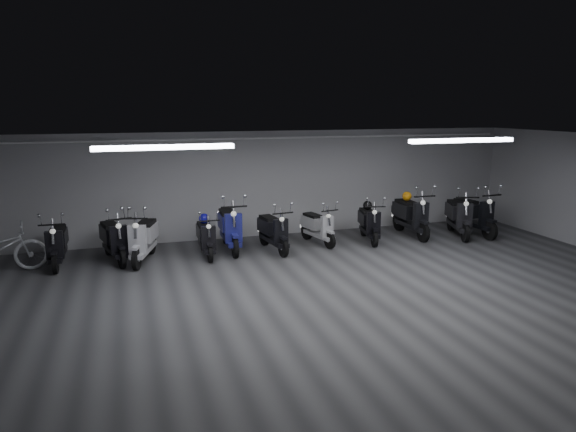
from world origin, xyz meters
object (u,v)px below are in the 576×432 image
object	(u,v)px
scooter_5	(273,225)
helmet_1	(367,205)
scooter_0	(57,237)
scooter_4	(230,220)
helmet_0	(407,196)
scooter_7	(369,217)
scooter_9	(459,210)
scooter_1	(113,232)
scooter_8	(411,209)
helmet_2	(204,219)
scooter_10	(474,208)
scooter_2	(143,231)
scooter_6	(318,221)
scooter_3	(206,231)

from	to	relation	value
scooter_5	helmet_1	bearing A→B (deg)	-0.06
scooter_0	helmet_1	size ratio (longest dim) A/B	7.26
scooter_4	helmet_0	xyz separation A→B (m)	(4.92, 0.22, 0.30)
scooter_7	scooter_9	bearing A→B (deg)	7.03
scooter_0	scooter_1	distance (m)	1.17
scooter_5	scooter_8	xyz separation A→B (m)	(3.92, 0.30, 0.10)
scooter_1	helmet_1	distance (m)	6.31
scooter_8	helmet_2	bearing A→B (deg)	-177.67
scooter_1	scooter_10	xyz separation A→B (m)	(9.28, -0.28, 0.06)
scooter_4	scooter_2	bearing A→B (deg)	-169.18
helmet_1	scooter_7	bearing A→B (deg)	-102.06
scooter_9	helmet_2	size ratio (longest dim) A/B	8.07
scooter_9	scooter_10	size ratio (longest dim) A/B	0.99
scooter_7	helmet_0	xyz separation A→B (m)	(1.33, 0.45, 0.41)
scooter_10	helmet_0	distance (m)	1.84
scooter_5	scooter_6	world-z (taller)	scooter_5
scooter_2	helmet_1	xyz separation A→B (m)	(5.67, 0.33, 0.21)
scooter_0	scooter_4	world-z (taller)	scooter_4
scooter_8	scooter_2	bearing A→B (deg)	-175.93
scooter_10	helmet_1	xyz separation A→B (m)	(-2.98, 0.41, 0.17)
scooter_3	scooter_5	size ratio (longest dim) A/B	0.92
scooter_8	scooter_9	bearing A→B (deg)	-16.31
scooter_2	scooter_9	bearing A→B (deg)	16.12
helmet_1	scooter_10	bearing A→B (deg)	-7.78
scooter_0	helmet_2	xyz separation A→B (m)	(3.20, -0.03, 0.21)
scooter_7	scooter_4	bearing A→B (deg)	-171.60
scooter_9	helmet_1	distance (m)	2.53
scooter_4	helmet_1	world-z (taller)	scooter_4
scooter_6	scooter_10	xyz separation A→B (m)	(4.38, -0.33, 0.14)
scooter_0	scooter_6	xyz separation A→B (m)	(6.07, -0.00, -0.06)
scooter_0	helmet_1	distance (m)	7.48
scooter_1	scooter_3	world-z (taller)	scooter_1
scooter_9	scooter_10	bearing A→B (deg)	24.53
scooter_2	scooter_6	distance (m)	4.27
scooter_3	scooter_5	xyz separation A→B (m)	(1.62, -0.03, 0.05)
scooter_3	helmet_1	distance (m)	4.29
scooter_7	helmet_1	size ratio (longest dim) A/B	7.09
scooter_4	helmet_0	world-z (taller)	scooter_4
scooter_0	scooter_9	xyz separation A→B (m)	(9.96, -0.37, 0.08)
scooter_6	scooter_8	size ratio (longest dim) A/B	0.80
helmet_1	scooter_6	bearing A→B (deg)	-176.70
scooter_4	helmet_0	bearing A→B (deg)	4.17
scooter_2	scooter_5	world-z (taller)	scooter_2
scooter_1	scooter_7	world-z (taller)	scooter_1
scooter_0	scooter_3	world-z (taller)	scooter_0
scooter_3	scooter_1	bearing A→B (deg)	174.11
scooter_0	scooter_8	bearing A→B (deg)	0.36
scooter_8	helmet_1	world-z (taller)	scooter_8
scooter_1	scooter_9	xyz separation A→B (m)	(8.78, -0.33, 0.05)
scooter_7	helmet_2	bearing A→B (deg)	-169.64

